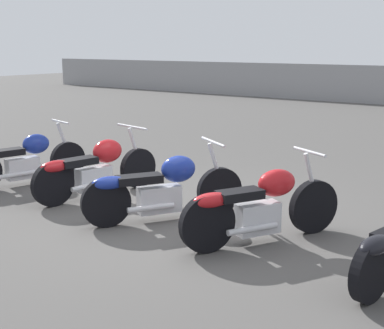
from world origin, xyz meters
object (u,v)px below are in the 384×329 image
motorcycle_slot_0 (24,160)px  motorcycle_slot_2 (162,188)px  motorcycle_slot_3 (260,206)px  motorcycle_slot_1 (96,168)px

motorcycle_slot_0 → motorcycle_slot_2: bearing=12.3°
motorcycle_slot_0 → motorcycle_slot_3: (4.30, -0.03, 0.02)m
motorcycle_slot_1 → motorcycle_slot_3: size_ratio=1.11×
motorcycle_slot_1 → motorcycle_slot_2: motorcycle_slot_1 is taller
motorcycle_slot_2 → motorcycle_slot_3: (1.40, 0.03, 0.00)m
motorcycle_slot_2 → motorcycle_slot_1: bearing=-158.2°
motorcycle_slot_0 → motorcycle_slot_3: motorcycle_slot_3 is taller
motorcycle_slot_0 → motorcycle_slot_2: (2.90, -0.07, 0.01)m
motorcycle_slot_2 → motorcycle_slot_3: motorcycle_slot_3 is taller
motorcycle_slot_0 → motorcycle_slot_3: bearing=13.2°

